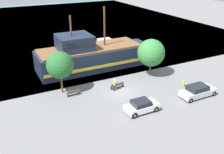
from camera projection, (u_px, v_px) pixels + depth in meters
ground_plane at (120, 91)px, 32.82m from camera, size 160.00×160.00×0.00m
water_surface at (44, 24)px, 68.57m from camera, size 80.00×80.00×0.00m
pirate_ship at (89, 55)px, 39.26m from camera, size 17.94×5.92×9.41m
moored_boat_dockside at (106, 43)px, 50.44m from camera, size 6.46×2.35×1.52m
parked_car_curb_front at (198, 91)px, 31.13m from camera, size 4.73×1.97×1.52m
parked_car_curb_mid at (141, 106)px, 27.90m from camera, size 3.82×1.85×1.43m
fire_hydrant at (183, 84)px, 33.80m from camera, size 0.42×0.25×0.76m
bench_promenade_east at (117, 85)px, 33.26m from camera, size 1.83×0.45×0.85m
bench_promenade_west at (73, 93)px, 31.43m from camera, size 1.61×0.45×0.85m
pedestrian_walking_near at (114, 85)px, 32.51m from camera, size 0.32×0.32×1.66m
tree_row_east at (60, 65)px, 30.85m from camera, size 3.43×3.43×5.51m
tree_row_mideast at (151, 53)px, 35.79m from camera, size 3.96×3.96×5.56m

